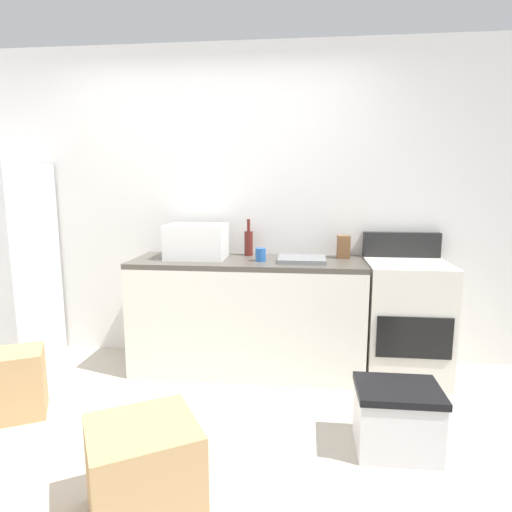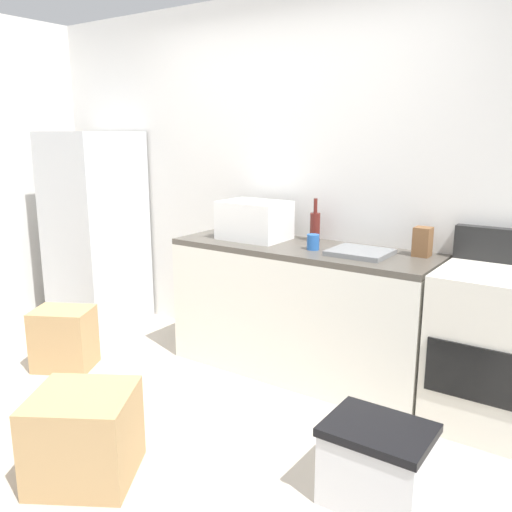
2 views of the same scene
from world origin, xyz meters
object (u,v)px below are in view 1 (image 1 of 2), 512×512
at_px(coffee_mug, 261,255).
at_px(cardboard_box_small, 11,384).
at_px(refrigerator, 0,265).
at_px(knife_block, 343,247).
at_px(microwave, 197,241).
at_px(wine_bottle, 249,242).
at_px(stove_oven, 405,318).
at_px(cardboard_box_large, 144,470).
at_px(storage_bin, 397,418).

relative_size(coffee_mug, cardboard_box_small, 0.23).
bearing_deg(refrigerator, knife_block, 4.23).
bearing_deg(microwave, wine_bottle, 23.80).
relative_size(refrigerator, stove_oven, 1.50).
bearing_deg(coffee_mug, stove_oven, 3.09).
relative_size(cardboard_box_large, cardboard_box_small, 1.08).
bearing_deg(wine_bottle, storage_bin, -50.56).
bearing_deg(refrigerator, cardboard_box_small, -52.99).
xyz_separation_m(refrigerator, stove_oven, (3.27, 0.06, -0.36)).
height_order(coffee_mug, cardboard_box_large, coffee_mug).
distance_m(refrigerator, knife_block, 2.81).
bearing_deg(microwave, refrigerator, -177.42).
height_order(wine_bottle, coffee_mug, wine_bottle).
xyz_separation_m(stove_oven, cardboard_box_large, (-1.48, -1.63, -0.25)).
bearing_deg(knife_block, wine_bottle, 176.98).
relative_size(coffee_mug, cardboard_box_large, 0.21).
height_order(refrigerator, knife_block, refrigerator).
xyz_separation_m(stove_oven, wine_bottle, (-1.23, 0.19, 0.54)).
distance_m(refrigerator, wine_bottle, 2.06).
distance_m(wine_bottle, knife_block, 0.77).
bearing_deg(cardboard_box_small, wine_bottle, 37.88).
height_order(cardboard_box_large, cardboard_box_small, cardboard_box_large).
distance_m(wine_bottle, storage_bin, 1.75).
relative_size(knife_block, cardboard_box_large, 0.38).
height_order(wine_bottle, knife_block, wine_bottle).
bearing_deg(coffee_mug, cardboard_box_large, -103.29).
bearing_deg(coffee_mug, refrigerator, 179.87).
distance_m(cardboard_box_large, storage_bin, 1.38).
height_order(wine_bottle, storage_bin, wine_bottle).
bearing_deg(stove_oven, cardboard_box_small, -161.18).
relative_size(knife_block, storage_bin, 0.39).
xyz_separation_m(coffee_mug, storage_bin, (0.86, -0.95, -0.76)).
relative_size(wine_bottle, cardboard_box_small, 0.69).
relative_size(wine_bottle, storage_bin, 0.65).
relative_size(refrigerator, microwave, 3.59).
xyz_separation_m(refrigerator, wine_bottle, (2.04, 0.25, 0.18)).
distance_m(stove_oven, cardboard_box_small, 2.79).
bearing_deg(coffee_mug, wine_bottle, 116.30).
xyz_separation_m(wine_bottle, coffee_mug, (0.12, -0.25, -0.06)).
height_order(microwave, cardboard_box_large, microwave).
relative_size(coffee_mug, knife_block, 0.56).
distance_m(wine_bottle, cardboard_box_large, 2.00).
distance_m(stove_oven, microwave, 1.72).
xyz_separation_m(stove_oven, storage_bin, (-0.25, -1.01, -0.27)).
distance_m(cardboard_box_small, storage_bin, 2.39).
xyz_separation_m(wine_bottle, cardboard_box_small, (-1.40, -1.09, -0.79)).
bearing_deg(storage_bin, coffee_mug, 132.31).
height_order(refrigerator, coffee_mug, refrigerator).
distance_m(knife_block, cardboard_box_large, 2.19).
height_order(coffee_mug, storage_bin, coffee_mug).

